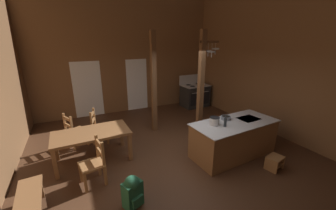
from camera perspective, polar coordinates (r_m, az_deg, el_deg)
ground_plane at (r=5.16m, az=1.96°, el=-15.34°), size 7.63×8.82×0.10m
wall_back at (r=8.16m, az=-11.66°, el=14.54°), size 7.63×0.14×4.69m
wall_right at (r=6.71m, az=30.30°, el=11.86°), size 0.14×8.82×4.69m
glazed_door_back_left at (r=8.03m, az=-21.61°, el=4.04°), size 1.00×0.01×2.05m
glazed_panel_back_right at (r=8.35m, az=-8.69°, el=5.61°), size 0.84×0.01×2.05m
kitchen_island at (r=5.35m, az=17.92°, el=-8.94°), size 2.22×1.10×0.88m
stove_range at (r=8.87m, az=7.52°, el=2.76°), size 1.17×0.86×1.32m
support_post_with_pot_rack at (r=5.70m, az=9.48°, el=6.07°), size 0.59×0.20×3.04m
support_post_center at (r=6.13m, az=-4.02°, el=6.03°), size 0.14×0.14×3.04m
step_stool at (r=5.28m, az=27.80°, el=-13.92°), size 0.41×0.35×0.30m
dining_table at (r=5.09m, az=-20.70°, el=-8.02°), size 1.72×0.94×0.74m
ladderback_chair_near_window at (r=4.42m, az=-20.04°, el=-15.08°), size 0.51×0.51×0.95m
ladderback_chair_by_post at (r=6.01m, az=-24.80°, el=-6.63°), size 0.58×0.58×0.95m
ladderback_chair_at_table_end at (r=6.03m, az=-18.88°, el=-5.79°), size 0.55×0.55×0.95m
bench_along_left_wall at (r=4.17m, az=-34.33°, el=-22.24°), size 0.44×1.15×0.44m
backpack at (r=3.82m, az=-9.95°, el=-22.63°), size 0.38×0.37×0.60m
stockpot_on_counter at (r=4.85m, az=12.93°, el=-4.41°), size 0.30×0.23×0.18m
mixing_bowl_on_counter at (r=5.25m, az=15.93°, el=-3.48°), size 0.24×0.24×0.09m
bottle_tall_on_counter at (r=4.80m, az=15.80°, el=-4.71°), size 0.07×0.07×0.27m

